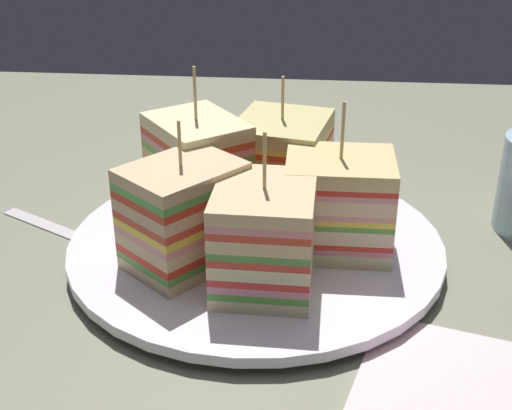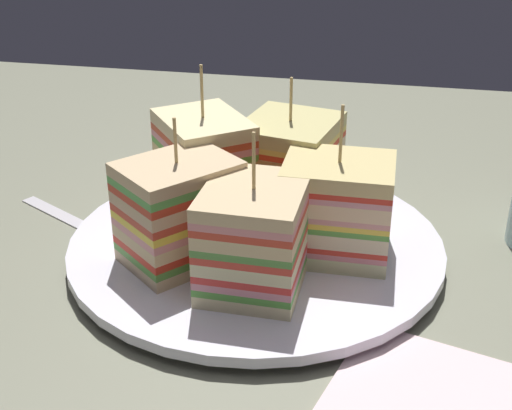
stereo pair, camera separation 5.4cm
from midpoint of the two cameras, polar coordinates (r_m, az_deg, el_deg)
The scene contains 10 objects.
ground_plane at distance 56.61cm, azimuth -2.74°, elevation -4.91°, with size 116.12×96.35×1.80cm, color gray.
plate at distance 55.70cm, azimuth -2.78°, elevation -3.35°, with size 29.13×29.13×1.45cm.
sandwich_wedge_0 at distance 52.66cm, azimuth 3.68°, elevation -0.01°, with size 7.98×6.50×11.64cm.
sandwich_wedge_1 at distance 58.84cm, azimuth -0.57°, elevation 3.25°, with size 8.57×9.23×11.36cm.
sandwich_wedge_2 at distance 57.61cm, azimuth -7.34°, elevation 2.81°, with size 9.68×10.02×12.64cm.
sandwich_wedge_3 at distance 51.06cm, azimuth -8.84°, elevation -0.95°, with size 9.70×9.93×11.07cm.
sandwich_wedge_4 at distance 48.22cm, azimuth -2.54°, elevation -2.67°, with size 6.87×8.12×11.31cm.
chip_pile at distance 56.31cm, azimuth -2.95°, elevation -1.24°, with size 8.06×6.32×2.01cm.
spoon at distance 59.62cm, azimuth -15.60°, elevation -2.77°, with size 13.14×8.33×1.00cm.
napkin at distance 44.44cm, azimuth 14.70°, elevation -14.26°, with size 14.91×10.47×0.50cm, color silver.
Camera 1 is at (-4.37, 48.10, 28.77)cm, focal length 49.73 mm.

